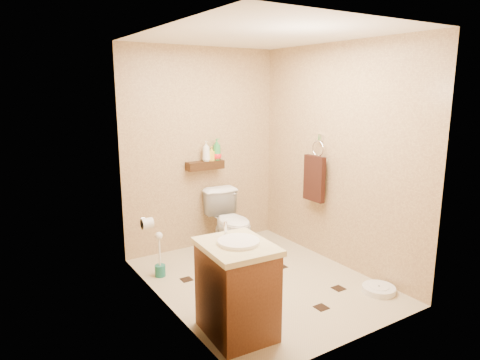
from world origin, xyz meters
TOP-DOWN VIEW (x-y plane):
  - ground at (0.00, 0.00)m, footprint 2.50×2.50m
  - wall_back at (0.00, 1.25)m, footprint 2.00×0.04m
  - wall_front at (0.00, -1.25)m, footprint 2.00×0.04m
  - wall_left at (-1.00, 0.00)m, footprint 0.04×2.50m
  - wall_right at (1.00, 0.00)m, footprint 0.04×2.50m
  - ceiling at (0.00, 0.00)m, footprint 2.00×2.50m
  - wall_shelf at (0.00, 1.17)m, footprint 0.46×0.14m
  - floor_accents at (0.03, -0.07)m, footprint 1.29×1.32m
  - toilet at (0.15, 0.83)m, footprint 0.47×0.76m
  - vanity at (-0.70, -0.66)m, footprint 0.55×0.65m
  - bathroom_scale at (0.82, -0.81)m, footprint 0.38×0.38m
  - toilet_brush at (-0.82, 0.66)m, footprint 0.11×0.11m
  - towel_ring at (0.91, 0.25)m, footprint 0.12×0.30m
  - toilet_paper at (-0.94, 0.65)m, footprint 0.12×0.11m
  - bottle_a at (0.02, 1.17)m, footprint 0.10×0.10m
  - bottle_b at (0.09, 1.17)m, footprint 0.11×0.11m
  - bottle_c at (0.16, 1.17)m, footprint 0.14×0.14m
  - bottle_d at (0.16, 1.17)m, footprint 0.12×0.12m

SIDE VIEW (x-z plane):
  - ground at x=0.00m, z-range 0.00..0.00m
  - floor_accents at x=0.03m, z-range 0.00..0.01m
  - bathroom_scale at x=0.82m, z-range 0.00..0.06m
  - toilet_brush at x=-0.82m, z-range -0.07..0.41m
  - toilet at x=0.15m, z-range 0.00..0.74m
  - vanity at x=-0.70m, z-range -0.05..0.83m
  - toilet_paper at x=-0.94m, z-range 0.54..0.66m
  - towel_ring at x=0.91m, z-range 0.57..1.33m
  - wall_shelf at x=0.00m, z-range 0.97..1.07m
  - bottle_c at x=0.16m, z-range 1.07..1.22m
  - bottle_b at x=0.09m, z-range 1.07..1.24m
  - bottle_a at x=0.02m, z-range 1.07..1.31m
  - wall_back at x=0.00m, z-range 0.00..2.40m
  - wall_front at x=0.00m, z-range 0.00..2.40m
  - wall_left at x=-1.00m, z-range 0.00..2.40m
  - wall_right at x=1.00m, z-range 0.00..2.40m
  - bottle_d at x=0.16m, z-range 1.07..1.33m
  - ceiling at x=0.00m, z-range 2.39..2.41m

